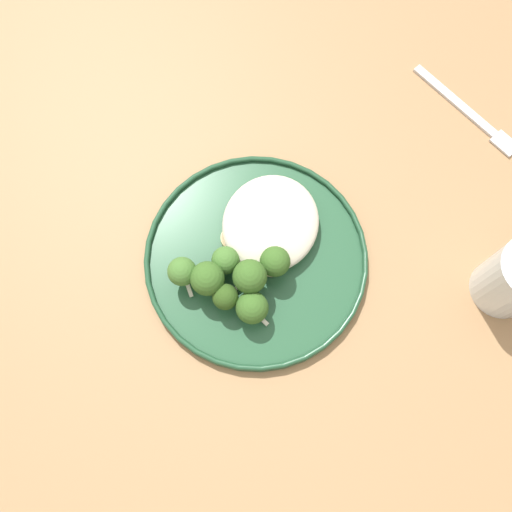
# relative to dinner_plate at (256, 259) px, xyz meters

# --- Properties ---
(ground) EXTENTS (6.00, 6.00, 0.00)m
(ground) POSITION_rel_dinner_plate_xyz_m (0.04, -0.04, -0.75)
(ground) COLOR #47423D
(wooden_dining_table) EXTENTS (1.40, 1.00, 0.74)m
(wooden_dining_table) POSITION_rel_dinner_plate_xyz_m (0.04, -0.04, -0.09)
(wooden_dining_table) COLOR #9E754C
(wooden_dining_table) RESTS_ON ground
(dinner_plate) EXTENTS (0.29, 0.29, 0.02)m
(dinner_plate) POSITION_rel_dinner_plate_xyz_m (0.00, 0.00, 0.00)
(dinner_plate) COLOR #235133
(dinner_plate) RESTS_ON wooden_dining_table
(noodle_bed) EXTENTS (0.14, 0.12, 0.04)m
(noodle_bed) POSITION_rel_dinner_plate_xyz_m (-0.05, 0.00, 0.02)
(noodle_bed) COLOR beige
(noodle_bed) RESTS_ON dinner_plate
(seared_scallop_rear_pale) EXTENTS (0.02, 0.02, 0.01)m
(seared_scallop_rear_pale) POSITION_rel_dinner_plate_xyz_m (-0.09, -0.00, 0.01)
(seared_scallop_rear_pale) COLOR beige
(seared_scallop_rear_pale) RESTS_ON dinner_plate
(seared_scallop_tilted_round) EXTENTS (0.03, 0.03, 0.01)m
(seared_scallop_tilted_round) POSITION_rel_dinner_plate_xyz_m (0.00, 0.02, 0.01)
(seared_scallop_tilted_round) COLOR #E5C689
(seared_scallop_tilted_round) RESTS_ON dinner_plate
(seared_scallop_on_noodles) EXTENTS (0.03, 0.03, 0.01)m
(seared_scallop_on_noodles) POSITION_rel_dinner_plate_xyz_m (-0.05, 0.00, 0.01)
(seared_scallop_on_noodles) COLOR #DBB77A
(seared_scallop_on_noodles) RESTS_ON dinner_plate
(seared_scallop_center_golden) EXTENTS (0.03, 0.03, 0.01)m
(seared_scallop_center_golden) POSITION_rel_dinner_plate_xyz_m (-0.01, -0.04, 0.01)
(seared_scallop_center_golden) COLOR #E5C689
(seared_scallop_center_golden) RESTS_ON dinner_plate
(seared_scallop_left_edge) EXTENTS (0.03, 0.03, 0.01)m
(seared_scallop_left_edge) POSITION_rel_dinner_plate_xyz_m (-0.10, 0.02, 0.01)
(seared_scallop_left_edge) COLOR #E5C689
(seared_scallop_left_edge) RESTS_ON dinner_plate
(broccoli_floret_rear_charred) EXTENTS (0.04, 0.04, 0.05)m
(broccoli_floret_rear_charred) POSITION_rel_dinner_plate_xyz_m (0.01, 0.03, 0.04)
(broccoli_floret_rear_charred) COLOR #7A994C
(broccoli_floret_rear_charred) RESTS_ON dinner_plate
(broccoli_floret_near_rim) EXTENTS (0.04, 0.04, 0.06)m
(broccoli_floret_near_rim) POSITION_rel_dinner_plate_xyz_m (0.06, -0.05, 0.04)
(broccoli_floret_near_rim) COLOR #89A356
(broccoli_floret_near_rim) RESTS_ON dinner_plate
(broccoli_floret_center_pile) EXTENTS (0.04, 0.04, 0.05)m
(broccoli_floret_center_pile) POSITION_rel_dinner_plate_xyz_m (0.02, -0.03, 0.03)
(broccoli_floret_center_pile) COLOR #7A994C
(broccoli_floret_center_pile) RESTS_ON dinner_plate
(broccoli_floret_left_leaning) EXTENTS (0.04, 0.04, 0.05)m
(broccoli_floret_left_leaning) POSITION_rel_dinner_plate_xyz_m (0.07, 0.02, 0.03)
(broccoli_floret_left_leaning) COLOR #89A356
(broccoli_floret_left_leaning) RESTS_ON dinner_plate
(broccoli_floret_tall_stalk) EXTENTS (0.03, 0.03, 0.05)m
(broccoli_floret_tall_stalk) POSITION_rel_dinner_plate_xyz_m (0.07, -0.01, 0.03)
(broccoli_floret_tall_stalk) COLOR #7A994C
(broccoli_floret_tall_stalk) RESTS_ON dinner_plate
(broccoli_floret_front_edge) EXTENTS (0.04, 0.04, 0.06)m
(broccoli_floret_front_edge) POSITION_rel_dinner_plate_xyz_m (0.04, 0.01, 0.04)
(broccoli_floret_front_edge) COLOR #89A356
(broccoli_floret_front_edge) RESTS_ON dinner_plate
(broccoli_floret_beside_noodles) EXTENTS (0.04, 0.04, 0.06)m
(broccoli_floret_beside_noodles) POSITION_rel_dinner_plate_xyz_m (0.06, -0.08, 0.04)
(broccoli_floret_beside_noodles) COLOR #89A356
(broccoli_floret_beside_noodles) RESTS_ON dinner_plate
(onion_sliver_curled_piece) EXTENTS (0.03, 0.03, 0.00)m
(onion_sliver_curled_piece) POSITION_rel_dinner_plate_xyz_m (0.06, -0.02, 0.01)
(onion_sliver_curled_piece) COLOR silver
(onion_sliver_curled_piece) RESTS_ON dinner_plate
(onion_sliver_long_sliver) EXTENTS (0.05, 0.02, 0.00)m
(onion_sliver_long_sliver) POSITION_rel_dinner_plate_xyz_m (0.05, -0.03, 0.01)
(onion_sliver_long_sliver) COLOR silver
(onion_sliver_long_sliver) RESTS_ON dinner_plate
(onion_sliver_short_strip) EXTENTS (0.02, 0.04, 0.00)m
(onion_sliver_short_strip) POSITION_rel_dinner_plate_xyz_m (0.07, 0.02, 0.01)
(onion_sliver_short_strip) COLOR silver
(onion_sliver_short_strip) RESTS_ON dinner_plate
(onion_sliver_pale_crescent) EXTENTS (0.04, 0.03, 0.00)m
(onion_sliver_pale_crescent) POSITION_rel_dinner_plate_xyz_m (0.06, -0.07, 0.01)
(onion_sliver_pale_crescent) COLOR silver
(onion_sliver_pale_crescent) RESTS_ON dinner_plate
(dinner_fork) EXTENTS (0.10, 0.17, 0.00)m
(dinner_fork) POSITION_rel_dinner_plate_xyz_m (-0.31, 0.21, -0.01)
(dinner_fork) COLOR silver
(dinner_fork) RESTS_ON wooden_dining_table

